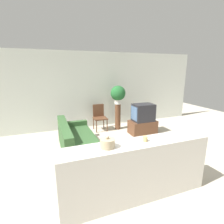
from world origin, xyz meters
TOP-DOWN VIEW (x-y plane):
  - ground_plane at (0.00, 0.00)m, footprint 14.00×14.00m
  - wall_back at (0.00, 3.43)m, footprint 9.00×0.06m
  - couch at (-0.63, 1.54)m, footprint 0.86×1.93m
  - tv_stand at (1.65, 2.09)m, footprint 0.88×0.51m
  - television at (1.65, 2.09)m, footprint 0.67×0.49m
  - wooden_chair at (0.42, 2.96)m, footprint 0.44×0.44m
  - plant_stand at (1.05, 2.80)m, footprint 0.20×0.20m
  - potted_plant at (1.05, 2.80)m, footprint 0.52×0.52m
  - foreground_counter at (0.00, -0.49)m, footprint 2.49×0.44m
  - decorative_bowl at (-0.49, -0.49)m, footprint 0.22×0.22m
  - candle_jar at (0.14, -0.49)m, footprint 0.08×0.08m

SIDE VIEW (x-z plane):
  - ground_plane at x=0.00m, z-range 0.00..0.00m
  - tv_stand at x=1.65m, z-range 0.00..0.44m
  - couch at x=-0.63m, z-range -0.11..0.65m
  - plant_stand at x=1.05m, z-range 0.00..0.91m
  - foreground_counter at x=0.00m, z-range 0.00..0.98m
  - wooden_chair at x=0.42m, z-range 0.05..0.95m
  - television at x=1.65m, z-range 0.44..1.00m
  - candle_jar at x=0.14m, z-range 0.98..1.06m
  - decorative_bowl at x=-0.49m, z-range 0.96..1.14m
  - potted_plant at x=1.05m, z-range 0.96..1.60m
  - wall_back at x=0.00m, z-range 0.00..2.70m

